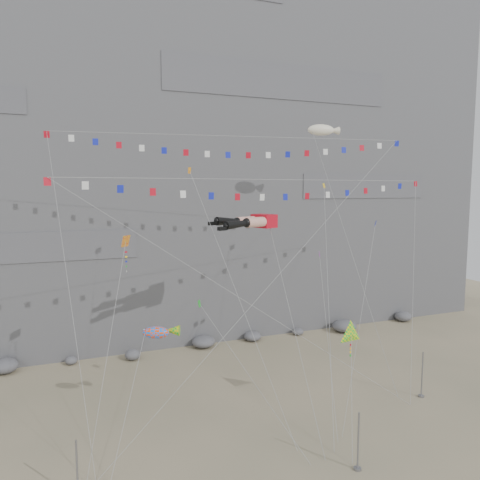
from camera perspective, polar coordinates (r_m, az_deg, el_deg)
The scene contains 18 objects.
ground at distance 39.38m, azimuth 3.34°, elevation -20.55°, with size 120.00×120.00×0.00m, color tan.
cliff at distance 65.89m, azimuth -8.62°, elevation 12.57°, with size 80.00×28.00×50.00m, color slate.
talus_boulders at distance 53.84m, azimuth -4.48°, elevation -12.29°, with size 60.00×3.00×1.20m, color slate, non-canonical shape.
anchor_pole_left at distance 31.13m, azimuth -19.24°, elevation -24.98°, with size 0.12×0.12×3.63m, color gray.
anchor_pole_center at distance 32.97m, azimuth 14.22°, elevation -22.69°, with size 0.12×0.12×3.84m, color gray.
anchor_pole_right at distance 44.27m, azimuth 21.32°, elevation -15.03°, with size 0.12×0.12×3.98m, color gray.
legs_kite at distance 40.16m, azimuth 1.17°, elevation 2.20°, with size 6.71×14.12×19.70m.
flag_banner_upper at distance 42.91m, azimuth -0.23°, elevation 12.50°, with size 31.92×14.00×28.90m.
flag_banner_lower at distance 39.74m, azimuth 4.20°, elevation 7.33°, with size 35.32×9.78×21.78m.
harlequin_kite at distance 35.60m, azimuth -13.77°, elevation -0.23°, with size 4.71×8.11×15.99m.
fish_windsock at distance 35.62m, azimuth -10.22°, elevation -11.07°, with size 5.93×7.18×10.25m.
delta_kite at distance 37.40m, azimuth 13.40°, elevation -11.17°, with size 4.69×5.82×9.24m.
blimp_windsock at distance 49.08m, azimuth 9.85°, elevation 13.01°, with size 4.02×12.02×26.06m.
small_kite_a at distance 39.87m, azimuth -5.95°, elevation 7.87°, with size 4.62×12.93×23.15m.
small_kite_b at distance 43.15m, azimuth 9.69°, elevation -2.06°, with size 5.12×10.96×16.29m.
small_kite_c at distance 37.97m, azimuth -4.82°, elevation -7.94°, with size 4.86×11.42×14.33m.
small_kite_d at distance 46.54m, azimuth 10.23°, elevation 5.91°, with size 8.46×15.27×24.48m.
small_kite_e at distance 41.50m, azimuth 16.12°, elevation 1.53°, with size 7.62×6.67×17.40m.
Camera 1 is at (-14.90, -31.78, 17.85)m, focal length 35.00 mm.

